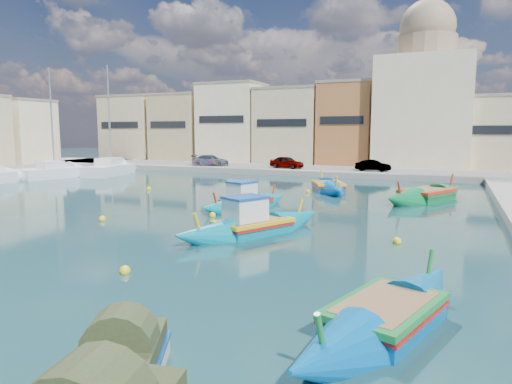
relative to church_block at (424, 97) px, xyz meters
The scene contains 14 objects.
ground 42.08m from the church_block, 104.04° to the right, with size 160.00×160.00×0.00m, color #132E39.
north_quay 15.16m from the church_block, 141.34° to the right, with size 80.00×8.00×0.60m, color gray.
north_townhouses 4.81m from the church_block, 169.17° to the right, with size 83.20×7.87×10.19m.
church_block is the anchor object (origin of this frame).
parked_cars 19.30m from the church_block, 147.96° to the right, with size 22.50×2.47×1.29m.
luzzu_turquoise_cabin 38.60m from the church_block, 97.08° to the right, with size 5.33×8.33×2.69m.
luzzu_blue_cabin 33.39m from the church_block, 103.83° to the right, with size 3.90×7.40×2.55m.
luzzu_cyan_mid 25.32m from the church_block, 85.34° to the right, with size 6.04×9.28×2.74m.
luzzu_green 23.86m from the church_block, 103.57° to the right, with size 5.25×7.97×2.48m.
luzzu_blue_south 46.04m from the church_block, 87.22° to the right, with size 4.05×8.15×2.30m.
tender_near 50.36m from the church_block, 92.11° to the right, with size 2.38×2.93×1.27m.
yacht_north 34.94m from the church_block, 150.37° to the right, with size 4.17×9.41×12.15m.
yacht_midnorth 39.41m from the church_block, 145.84° to the right, with size 4.24×8.38×11.40m.
mooring_buoys 35.14m from the church_block, 104.41° to the right, with size 20.23×21.52×0.36m.
Camera 1 is at (13.48, -15.81, 4.60)m, focal length 32.00 mm.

